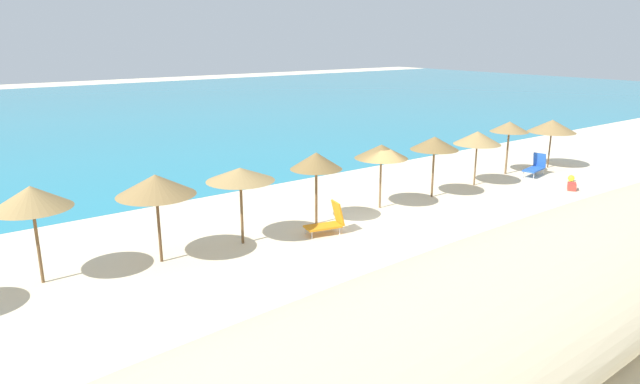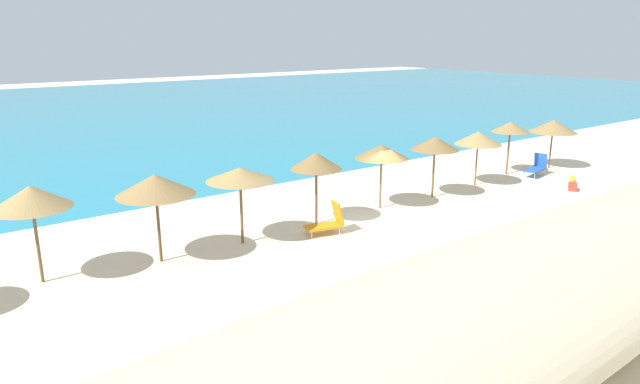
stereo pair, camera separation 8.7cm
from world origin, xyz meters
name	(u,v)px [view 1 (the left image)]	position (x,y,z in m)	size (l,w,h in m)	color
ground_plane	(388,221)	(0.00, 0.00, 0.00)	(160.00, 160.00, 0.00)	beige
sea_water	(92,113)	(0.00, 39.55, 0.00)	(160.00, 64.35, 0.01)	teal
dune_ridge	(529,295)	(-3.77, -8.50, 1.25)	(42.35, 5.07, 2.50)	beige
beach_umbrella_1	(31,198)	(-11.95, 1.98, 2.58)	(2.19, 2.19, 2.92)	brown
beach_umbrella_2	(156,185)	(-8.58, 1.41, 2.52)	(2.44, 2.44, 2.86)	brown
beach_umbrella_3	(240,175)	(-5.69, 1.29, 2.45)	(2.32, 2.32, 2.69)	brown
beach_umbrella_4	(316,161)	(-2.40, 1.45, 2.45)	(1.96, 1.96, 2.78)	brown
beach_umbrella_5	(381,152)	(0.95, 1.50, 2.39)	(2.19, 2.19, 2.68)	brown
beach_umbrella_6	(435,143)	(3.95, 1.33, 2.42)	(2.11, 2.11, 2.72)	brown
beach_umbrella_7	(478,138)	(7.13, 1.49, 2.30)	(2.22, 2.22, 2.61)	brown
beach_umbrella_8	(509,127)	(10.28, 1.96, 2.46)	(1.93, 1.93, 2.74)	brown
beach_umbrella_9	(552,126)	(13.38, 1.46, 2.28)	(2.50, 2.50, 2.61)	brown
lounge_chair_0	(535,167)	(11.17, 0.83, 0.47)	(1.62, 0.92, 1.11)	blue
lounge_chair_1	(328,222)	(-2.72, 0.29, 0.46)	(1.50, 0.95, 1.17)	orange
beach_ball	(571,178)	(11.54, -0.94, 0.15)	(0.31, 0.31, 0.31)	yellow
cooler_box	(572,186)	(10.02, -1.83, 0.17)	(0.56, 0.36, 0.33)	red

